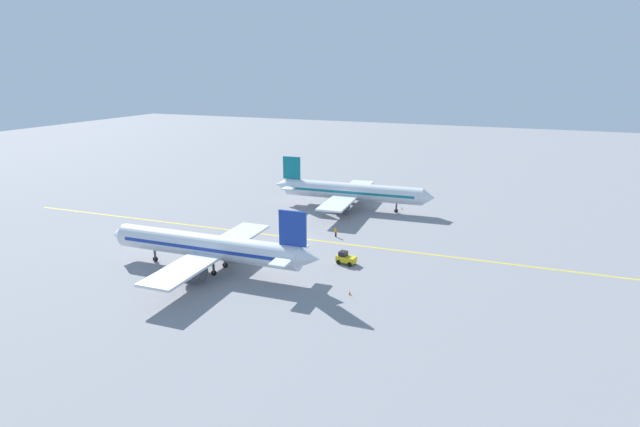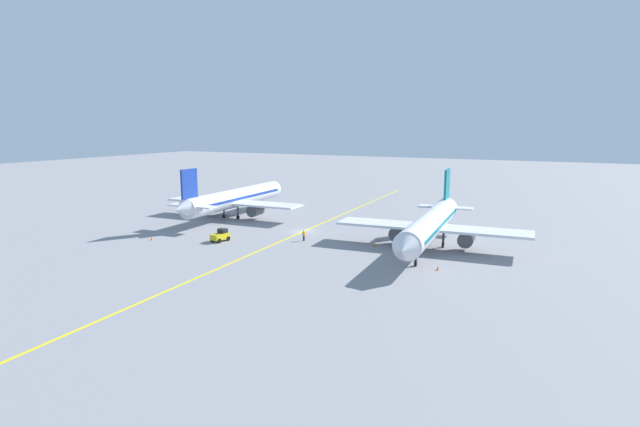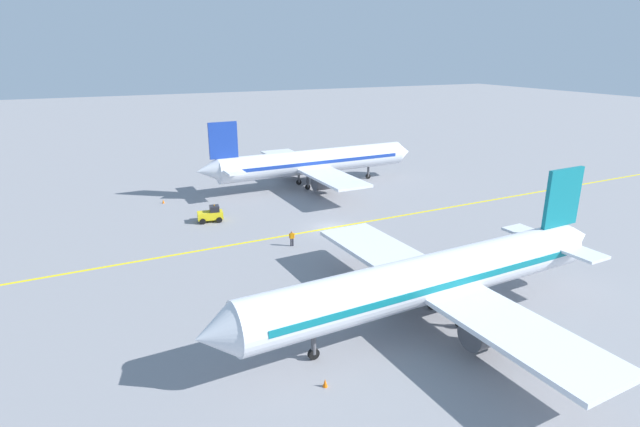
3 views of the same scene
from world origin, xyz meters
TOP-DOWN VIEW (x-y plane):
  - ground_plane at (0.00, 0.00)m, footprint 400.00×400.00m
  - apron_yellow_centreline at (0.00, 0.00)m, footprint 4.61×119.94m
  - airplane_at_gate at (-18.33, 5.74)m, footprint 28.16×35.49m
  - airplane_adjacent_stand at (22.41, -2.50)m, footprint 28.26×35.53m
  - baggage_tug_white at (-8.21, -12.22)m, footprint 2.09×3.17m
  - ground_crew_worker at (3.34, -6.26)m, footprint 0.30×0.57m
  - traffic_cone_near_nose at (14.54, -4.79)m, footprint 0.32×0.32m
  - traffic_cone_mid_apron at (-18.49, -16.42)m, footprint 0.32×0.32m
  - traffic_cone_by_wingtip at (25.97, -13.06)m, footprint 0.32×0.32m

SIDE VIEW (x-z plane):
  - ground_plane at x=0.00m, z-range 0.00..0.00m
  - apron_yellow_centreline at x=0.00m, z-range 0.00..0.01m
  - traffic_cone_near_nose at x=14.54m, z-range 0.00..0.55m
  - traffic_cone_mid_apron at x=-18.49m, z-range 0.00..0.55m
  - traffic_cone_by_wingtip at x=25.97m, z-range 0.00..0.55m
  - baggage_tug_white at x=-8.21m, z-range -0.15..1.96m
  - ground_crew_worker at x=3.34m, z-range 0.07..1.75m
  - airplane_at_gate at x=-18.33m, z-range -1.59..9.01m
  - airplane_adjacent_stand at x=22.41m, z-range -1.59..9.01m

